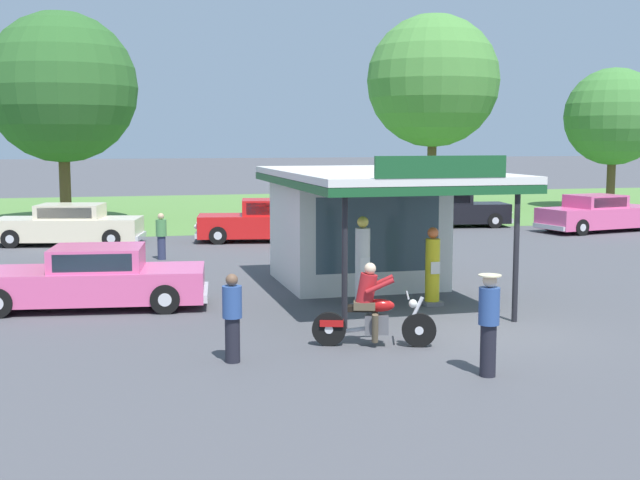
{
  "coord_description": "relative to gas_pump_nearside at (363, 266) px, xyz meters",
  "views": [
    {
      "loc": [
        -7.23,
        -15.33,
        3.86
      ],
      "look_at": [
        -2.24,
        4.16,
        1.4
      ],
      "focal_mm": 46.74,
      "sensor_mm": 36.0,
      "label": 1
    }
  ],
  "objects": [
    {
      "name": "motorcycle_with_rider",
      "position": [
        -0.86,
        -3.35,
        -0.32
      ],
      "size": [
        2.24,
        0.92,
        1.58
      ],
      "color": "black",
      "rests_on": "ground"
    },
    {
      "name": "tree_oak_left",
      "position": [
        -7.41,
        21.82,
        5.16
      ],
      "size": [
        6.76,
        6.76,
        9.53
      ],
      "color": "brown",
      "rests_on": "ground"
    },
    {
      "name": "parked_car_back_row_centre_right",
      "position": [
        14.31,
        12.82,
        -0.27
      ],
      "size": [
        5.67,
        2.91,
        1.53
      ],
      "color": "#E55993",
      "rests_on": "ground"
    },
    {
      "name": "parked_car_back_row_far_right",
      "position": [
        0.12,
        13.0,
        -0.25
      ],
      "size": [
        5.14,
        2.62,
        1.58
      ],
      "color": "red",
      "rests_on": "ground"
    },
    {
      "name": "tree_oak_right",
      "position": [
        12.44,
        27.0,
        6.02
      ],
      "size": [
        7.51,
        7.51,
        10.87
      ],
      "color": "brown",
      "rests_on": "ground"
    },
    {
      "name": "bystander_leaning_by_kiosk",
      "position": [
        -3.54,
        -3.82,
        -0.16
      ],
      "size": [
        0.34,
        0.34,
        1.56
      ],
      "color": "black",
      "rests_on": "ground"
    },
    {
      "name": "parked_car_back_row_centre",
      "position": [
        -6.98,
        13.71,
        -0.28
      ],
      "size": [
        5.66,
        3.0,
        1.48
      ],
      "color": "beige",
      "rests_on": "ground"
    },
    {
      "name": "featured_classic_sedan",
      "position": [
        -6.01,
        1.68,
        -0.33
      ],
      "size": [
        5.62,
        2.59,
        1.41
      ],
      "color": "#E55993",
      "rests_on": "ground"
    },
    {
      "name": "ground_plane",
      "position": [
        1.66,
        -2.49,
        -0.98
      ],
      "size": [
        300.0,
        300.0,
        0.0
      ],
      "primitive_type": "plane",
      "color": "#4C4C51"
    },
    {
      "name": "bystander_admiring_sedan",
      "position": [
        0.37,
        -5.7,
        -0.06
      ],
      "size": [
        0.37,
        0.37,
        1.7
      ],
      "color": "black",
      "rests_on": "ground"
    },
    {
      "name": "gas_pump_offside",
      "position": [
        1.7,
        -0.0,
        -0.15
      ],
      "size": [
        0.44,
        0.44,
        1.83
      ],
      "color": "slate",
      "rests_on": "ground"
    },
    {
      "name": "grass_verge_strip",
      "position": [
        1.66,
        27.51,
        -0.97
      ],
      "size": [
        120.0,
        24.0,
        0.01
      ],
      "primitive_type": "cube",
      "color": "#56843D",
      "rests_on": "ground"
    },
    {
      "name": "parked_car_back_row_right",
      "position": [
        9.16,
        16.05,
        -0.25
      ],
      "size": [
        4.99,
        2.41,
        1.58
      ],
      "color": "black",
      "rests_on": "ground"
    },
    {
      "name": "gas_pump_nearside",
      "position": [
        0.0,
        0.0,
        0.0
      ],
      "size": [
        0.44,
        0.44,
        2.12
      ],
      "color": "slate",
      "rests_on": "ground"
    },
    {
      "name": "tree_oak_distant_spare",
      "position": [
        21.29,
        22.62,
        3.97
      ],
      "size": [
        5.3,
        5.3,
        7.7
      ],
      "color": "brown",
      "rests_on": "ground"
    },
    {
      "name": "bystander_chatting_near_pumps",
      "position": [
        -3.93,
        9.03,
        -0.2
      ],
      "size": [
        0.34,
        0.34,
        1.49
      ],
      "color": "#2D3351",
      "rests_on": "ground"
    },
    {
      "name": "service_station_kiosk",
      "position": [
        0.85,
        2.89,
        0.81
      ],
      "size": [
        4.65,
        7.97,
        3.52
      ],
      "color": "silver",
      "rests_on": "ground"
    }
  ]
}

